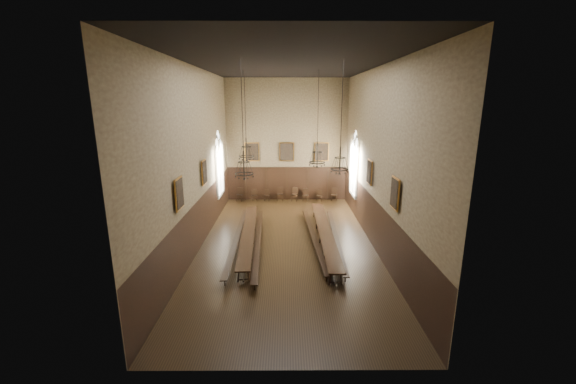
{
  "coord_description": "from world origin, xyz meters",
  "views": [
    {
      "loc": [
        -0.03,
        -17.33,
        7.28
      ],
      "look_at": [
        0.06,
        1.5,
        2.49
      ],
      "focal_mm": 22.0,
      "sensor_mm": 36.0,
      "label": 1
    }
  ],
  "objects_px": {
    "chair_2": "(267,197)",
    "chandelier_front_right": "(340,162)",
    "bench_left_outer": "(237,239)",
    "bench_right_inner": "(314,238)",
    "chandelier_back_right": "(317,157)",
    "chandelier_front_left": "(244,166)",
    "table_left": "(249,237)",
    "chair_1": "(255,198)",
    "chair_4": "(295,197)",
    "chair_7": "(334,197)",
    "bench_left_inner": "(258,241)",
    "chair_3": "(280,197)",
    "bench_right_outer": "(336,239)",
    "chair_0": "(240,197)",
    "table_right": "(325,236)",
    "chandelier_back_left": "(246,151)",
    "chair_6": "(319,198)",
    "chair_5": "(305,197)"
  },
  "relations": [
    {
      "from": "chair_2",
      "to": "bench_right_outer",
      "type": "bearing_deg",
      "value": -63.25
    },
    {
      "from": "chair_2",
      "to": "chandelier_front_left",
      "type": "bearing_deg",
      "value": -90.86
    },
    {
      "from": "table_left",
      "to": "table_right",
      "type": "bearing_deg",
      "value": 0.94
    },
    {
      "from": "table_right",
      "to": "chandelier_front_left",
      "type": "distance_m",
      "value": 6.42
    },
    {
      "from": "chandelier_front_left",
      "to": "bench_right_inner",
      "type": "bearing_deg",
      "value": 41.67
    },
    {
      "from": "table_right",
      "to": "bench_right_outer",
      "type": "height_order",
      "value": "table_right"
    },
    {
      "from": "table_left",
      "to": "bench_left_outer",
      "type": "height_order",
      "value": "table_left"
    },
    {
      "from": "bench_right_inner",
      "to": "chair_0",
      "type": "relative_size",
      "value": 9.1
    },
    {
      "from": "chair_1",
      "to": "chair_3",
      "type": "relative_size",
      "value": 0.87
    },
    {
      "from": "chair_1",
      "to": "chair_6",
      "type": "relative_size",
      "value": 1.04
    },
    {
      "from": "bench_left_inner",
      "to": "chair_7",
      "type": "relative_size",
      "value": 10.02
    },
    {
      "from": "bench_left_inner",
      "to": "chair_4",
      "type": "distance_m",
      "value": 8.98
    },
    {
      "from": "chandelier_back_right",
      "to": "chandelier_front_right",
      "type": "xyz_separation_m",
      "value": [
        0.61,
        -4.46,
        0.46
      ]
    },
    {
      "from": "table_left",
      "to": "bench_left_inner",
      "type": "xyz_separation_m",
      "value": [
        0.53,
        -0.32,
        -0.08
      ]
    },
    {
      "from": "chair_2",
      "to": "chandelier_front_right",
      "type": "distance_m",
      "value": 12.18
    },
    {
      "from": "bench_left_outer",
      "to": "bench_right_outer",
      "type": "relative_size",
      "value": 1.05
    },
    {
      "from": "chandelier_front_left",
      "to": "chair_1",
      "type": "bearing_deg",
      "value": 93.22
    },
    {
      "from": "chandelier_back_right",
      "to": "chandelier_front_left",
      "type": "bearing_deg",
      "value": -125.02
    },
    {
      "from": "bench_right_outer",
      "to": "chair_3",
      "type": "relative_size",
      "value": 8.76
    },
    {
      "from": "chair_7",
      "to": "chandelier_front_right",
      "type": "relative_size",
      "value": 0.2
    },
    {
      "from": "table_left",
      "to": "chair_3",
      "type": "height_order",
      "value": "chair_3"
    },
    {
      "from": "chair_1",
      "to": "chair_4",
      "type": "xyz_separation_m",
      "value": [
        3.05,
        0.04,
        0.04
      ]
    },
    {
      "from": "bench_right_inner",
      "to": "chandelier_front_right",
      "type": "xyz_separation_m",
      "value": [
        0.9,
        -2.3,
        4.51
      ]
    },
    {
      "from": "chair_4",
      "to": "chair_7",
      "type": "bearing_deg",
      "value": 16.25
    },
    {
      "from": "chair_1",
      "to": "chair_4",
      "type": "bearing_deg",
      "value": -11.19
    },
    {
      "from": "chair_7",
      "to": "chair_6",
      "type": "bearing_deg",
      "value": -165.05
    },
    {
      "from": "chair_0",
      "to": "bench_right_outer",
      "type": "bearing_deg",
      "value": -42.46
    },
    {
      "from": "bench_left_outer",
      "to": "chandelier_back_left",
      "type": "height_order",
      "value": "chandelier_back_left"
    },
    {
      "from": "chair_4",
      "to": "chair_5",
      "type": "distance_m",
      "value": 0.82
    },
    {
      "from": "chair_2",
      "to": "bench_left_outer",
      "type": "bearing_deg",
      "value": -96.84
    },
    {
      "from": "bench_right_inner",
      "to": "chair_2",
      "type": "xyz_separation_m",
      "value": [
        -2.94,
        8.34,
        0.0
      ]
    },
    {
      "from": "bench_right_inner",
      "to": "chair_4",
      "type": "xyz_separation_m",
      "value": [
        -0.81,
        8.31,
        0.05
      ]
    },
    {
      "from": "chair_3",
      "to": "chair_7",
      "type": "xyz_separation_m",
      "value": [
        4.11,
        -0.04,
        -0.02
      ]
    },
    {
      "from": "chandelier_front_right",
      "to": "table_left",
      "type": "bearing_deg",
      "value": 153.03
    },
    {
      "from": "table_right",
      "to": "chair_3",
      "type": "distance_m",
      "value": 8.79
    },
    {
      "from": "chair_5",
      "to": "bench_left_inner",
      "type": "bearing_deg",
      "value": -103.08
    },
    {
      "from": "chair_3",
      "to": "chair_4",
      "type": "relative_size",
      "value": 1.01
    },
    {
      "from": "bench_left_outer",
      "to": "bench_left_inner",
      "type": "distance_m",
      "value": 1.18
    },
    {
      "from": "table_left",
      "to": "chair_1",
      "type": "relative_size",
      "value": 10.16
    },
    {
      "from": "chair_3",
      "to": "chair_4",
      "type": "height_order",
      "value": "chair_3"
    },
    {
      "from": "chair_4",
      "to": "chandelier_back_right",
      "type": "height_order",
      "value": "chandelier_back_right"
    },
    {
      "from": "bench_right_inner",
      "to": "chandelier_back_right",
      "type": "distance_m",
      "value": 4.6
    },
    {
      "from": "bench_left_inner",
      "to": "chair_1",
      "type": "distance_m",
      "value": 8.75
    },
    {
      "from": "chandelier_back_left",
      "to": "chair_6",
      "type": "bearing_deg",
      "value": 49.77
    },
    {
      "from": "chair_2",
      "to": "chair_6",
      "type": "relative_size",
      "value": 1.01
    },
    {
      "from": "table_right",
      "to": "chair_3",
      "type": "xyz_separation_m",
      "value": [
        -2.51,
        8.42,
        -0.07
      ]
    },
    {
      "from": "bench_left_outer",
      "to": "bench_right_inner",
      "type": "xyz_separation_m",
      "value": [
        4.05,
        0.1,
        -0.01
      ]
    },
    {
      "from": "bench_right_inner",
      "to": "chair_1",
      "type": "bearing_deg",
      "value": 115.02
    },
    {
      "from": "bench_right_outer",
      "to": "chair_4",
      "type": "relative_size",
      "value": 8.83
    },
    {
      "from": "chair_0",
      "to": "chair_4",
      "type": "distance_m",
      "value": 4.18
    }
  ]
}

